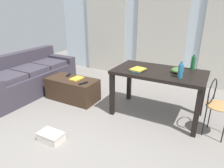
% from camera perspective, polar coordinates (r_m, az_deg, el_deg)
% --- Properties ---
extents(ground_plane, '(8.82, 8.82, 0.00)m').
position_cam_1_polar(ground_plane, '(3.43, 1.86, -9.37)').
color(ground_plane, gray).
extents(wall_back, '(5.85, 0.10, 2.45)m').
position_cam_1_polar(wall_back, '(5.08, 13.96, 14.83)').
color(wall_back, silver).
rests_on(wall_back, ground).
extents(curtains, '(4.16, 0.03, 2.23)m').
position_cam_1_polar(curtains, '(5.01, 13.57, 13.50)').
color(curtains, beige).
rests_on(curtains, ground).
extents(couch, '(0.88, 2.05, 0.82)m').
position_cam_1_polar(couch, '(4.66, -22.72, 1.75)').
color(couch, '#38333D').
rests_on(couch, ground).
extents(coffee_table, '(1.01, 0.49, 0.43)m').
position_cam_1_polar(coffee_table, '(4.04, -11.10, -1.42)').
color(coffee_table, '#382619').
rests_on(coffee_table, ground).
extents(craft_table, '(1.43, 0.79, 0.79)m').
position_cam_1_polar(craft_table, '(3.32, 13.10, 1.93)').
color(craft_table, black).
rests_on(craft_table, ground).
extents(wire_chair, '(0.37, 0.39, 0.83)m').
position_cam_1_polar(wire_chair, '(3.14, 27.39, -4.19)').
color(wire_chair, '#B7844C').
rests_on(wire_chair, ground).
extents(bottle_near, '(0.07, 0.07, 0.24)m').
position_cam_1_polar(bottle_near, '(3.02, 18.87, 3.57)').
color(bottle_near, teal).
rests_on(bottle_near, craft_table).
extents(bottle_far, '(0.07, 0.07, 0.25)m').
position_cam_1_polar(bottle_far, '(3.47, 21.98, 5.51)').
color(bottle_far, '#195B2D').
rests_on(bottle_far, craft_table).
extents(bowl, '(0.19, 0.19, 0.09)m').
position_cam_1_polar(bowl, '(3.24, 18.02, 3.70)').
color(bowl, '#477033').
rests_on(bowl, craft_table).
extents(book_stack, '(0.23, 0.27, 0.04)m').
position_cam_1_polar(book_stack, '(3.22, 7.45, 4.06)').
color(book_stack, '#1E668C').
rests_on(book_stack, craft_table).
extents(tv_remote_primary, '(0.10, 0.15, 0.03)m').
position_cam_1_polar(tv_remote_primary, '(4.16, -12.24, 2.52)').
color(tv_remote_primary, black).
rests_on(tv_remote_primary, coffee_table).
extents(tv_remote_secondary, '(0.10, 0.18, 0.02)m').
position_cam_1_polar(tv_remote_secondary, '(3.68, -8.12, 0.23)').
color(tv_remote_secondary, black).
rests_on(tv_remote_secondary, coffee_table).
extents(magazine, '(0.19, 0.26, 0.02)m').
position_cam_1_polar(magazine, '(3.94, -9.99, 1.55)').
color(magazine, gold).
rests_on(magazine, coffee_table).
extents(shoebox, '(0.34, 0.22, 0.13)m').
position_cam_1_polar(shoebox, '(2.99, -16.91, -14.09)').
color(shoebox, beige).
rests_on(shoebox, ground).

